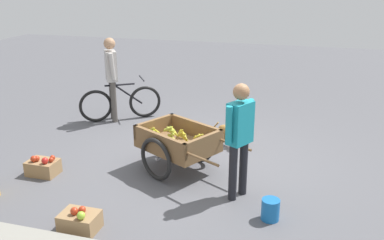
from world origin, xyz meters
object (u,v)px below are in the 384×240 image
object	(u,v)px
fruit_cart	(178,143)
cyclist_person	(111,72)
mixed_fruit_crate	(43,167)
bicycle	(121,103)
dog	(231,131)
apple_crate	(80,221)
vendor_person	(240,132)
plastic_bucket	(270,210)

from	to	relation	value
fruit_cart	cyclist_person	size ratio (longest dim) A/B	1.08
fruit_cart	mixed_fruit_crate	bearing A→B (deg)	20.38
bicycle	dog	world-z (taller)	bicycle
bicycle	apple_crate	world-z (taller)	bicycle
fruit_cart	vendor_person	bearing A→B (deg)	151.74
vendor_person	dog	size ratio (longest dim) A/B	2.48
fruit_cart	apple_crate	bearing A→B (deg)	71.67
dog	apple_crate	xyz separation A→B (m)	(1.20, 3.00, -0.15)
fruit_cart	bicycle	size ratio (longest dim) A/B	1.28
bicycle	plastic_bucket	bearing A→B (deg)	138.82
dog	plastic_bucket	size ratio (longest dim) A/B	2.34
vendor_person	apple_crate	xyz separation A→B (m)	(1.62, 1.29, -0.81)
fruit_cart	dog	bearing A→B (deg)	-116.91
bicycle	mixed_fruit_crate	distance (m)	2.63
vendor_person	apple_crate	world-z (taller)	vendor_person
fruit_cart	mixed_fruit_crate	xyz separation A→B (m)	(1.88, 0.70, -0.31)
mixed_fruit_crate	plastic_bucket	bearing A→B (deg)	175.04
fruit_cart	apple_crate	size ratio (longest dim) A/B	4.12
cyclist_person	dog	world-z (taller)	cyclist_person
cyclist_person	bicycle	bearing A→B (deg)	-146.40
vendor_person	bicycle	xyz separation A→B (m)	(2.85, -2.47, -0.58)
bicycle	apple_crate	distance (m)	3.95
cyclist_person	mixed_fruit_crate	world-z (taller)	cyclist_person
dog	apple_crate	distance (m)	3.24
plastic_bucket	fruit_cart	bearing A→B (deg)	-33.50
plastic_bucket	mixed_fruit_crate	size ratio (longest dim) A/B	0.61
cyclist_person	fruit_cart	bearing A→B (deg)	136.82
vendor_person	apple_crate	size ratio (longest dim) A/B	3.55
bicycle	dog	bearing A→B (deg)	162.83
plastic_bucket	dog	bearing A→B (deg)	-67.31
vendor_person	fruit_cart	bearing A→B (deg)	-28.26
fruit_cart	dog	distance (m)	1.32
fruit_cart	vendor_person	xyz separation A→B (m)	(-1.02, 0.55, 0.49)
vendor_person	plastic_bucket	size ratio (longest dim) A/B	5.81
fruit_cart	plastic_bucket	world-z (taller)	fruit_cart
dog	mixed_fruit_crate	xyz separation A→B (m)	(2.48, 1.87, -0.14)
mixed_fruit_crate	apple_crate	bearing A→B (deg)	138.32
apple_crate	mixed_fruit_crate	size ratio (longest dim) A/B	1.00
bicycle	cyclist_person	xyz separation A→B (m)	(0.13, 0.08, 0.66)
bicycle	cyclist_person	size ratio (longest dim) A/B	0.85
vendor_person	mixed_fruit_crate	world-z (taller)	vendor_person
vendor_person	bicycle	world-z (taller)	vendor_person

